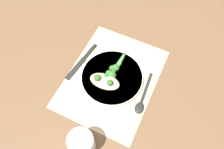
{
  "coord_description": "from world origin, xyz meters",
  "views": [
    {
      "loc": [
        -0.38,
        -0.18,
        0.8
      ],
      "look_at": [
        0.0,
        0.0,
        0.03
      ],
      "focal_mm": 35.0,
      "sensor_mm": 36.0,
      "label": 1
    }
  ],
  "objects": [
    {
      "name": "ground_plane",
      "position": [
        0.0,
        0.0,
        0.0
      ],
      "size": [
        3.0,
        3.0,
        0.0
      ],
      "primitive_type": "plane",
      "color": "brown"
    },
    {
      "name": "placemat",
      "position": [
        0.0,
        0.0,
        0.0
      ],
      "size": [
        0.45,
        0.35,
        0.0
      ],
      "color": "#C6B289",
      "rests_on": "ground_plane"
    },
    {
      "name": "broccoli_stalk_right",
      "position": [
        0.04,
        0.0,
        0.03
      ],
      "size": [
        0.1,
        0.04,
        0.03
      ],
      "rotation": [
        0.0,
        0.0,
        7.76
      ],
      "color": "#51A847",
      "rests_on": "plate"
    },
    {
      "name": "broccoli_stalk_rear",
      "position": [
        0.01,
        0.0,
        0.03
      ],
      "size": [
        0.11,
        0.04,
        0.03
      ],
      "rotation": [
        0.0,
        0.0,
        7.77
      ],
      "color": "#51A847",
      "rests_on": "plate"
    },
    {
      "name": "water_glass",
      "position": [
        -0.29,
        -0.03,
        0.05
      ],
      "size": [
        0.08,
        0.08,
        0.11
      ],
      "color": "white",
      "rests_on": "ground_plane"
    },
    {
      "name": "plate",
      "position": [
        0.0,
        0.0,
        0.01
      ],
      "size": [
        0.25,
        0.25,
        0.01
      ],
      "color": "white",
      "rests_on": "placemat"
    },
    {
      "name": "pesto_dollop_secondary",
      "position": [
        -0.04,
        -0.01,
        0.05
      ],
      "size": [
        0.02,
        0.02,
        0.02
      ],
      "color": "#336628",
      "rests_on": "chicken_fillet"
    },
    {
      "name": "broccoli_stalk_front",
      "position": [
        -0.0,
        0.01,
        0.03
      ],
      "size": [
        0.1,
        0.04,
        0.03
      ],
      "rotation": [
        0.0,
        0.0,
        7.72
      ],
      "color": "#51A847",
      "rests_on": "plate"
    },
    {
      "name": "pesto_dollop_primary",
      "position": [
        -0.05,
        0.04,
        0.05
      ],
      "size": [
        0.03,
        0.03,
        0.03
      ],
      "color": "#336628",
      "rests_on": "chicken_fillet"
    },
    {
      "name": "chicken_fillet",
      "position": [
        -0.04,
        0.01,
        0.03
      ],
      "size": [
        0.07,
        0.13,
        0.03
      ],
      "rotation": [
        0.0,
        0.0,
        4.79
      ],
      "color": "beige",
      "rests_on": "plate"
    },
    {
      "name": "knife",
      "position": [
        0.02,
        0.15,
        0.01
      ],
      "size": [
        0.21,
        0.04,
        0.01
      ],
      "rotation": [
        0.0,
        0.0,
        1.44
      ],
      "color": "black",
      "rests_on": "placemat"
    },
    {
      "name": "spoon",
      "position": [
        -0.05,
        -0.15,
        0.01
      ],
      "size": [
        0.19,
        0.04,
        0.01
      ],
      "rotation": [
        0.0,
        0.0,
        1.64
      ],
      "color": "black",
      "rests_on": "placemat"
    }
  ]
}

